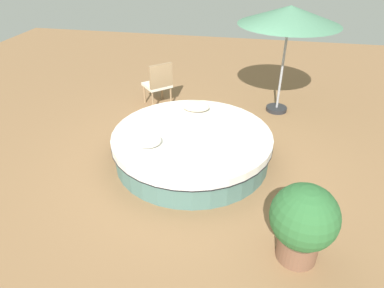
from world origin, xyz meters
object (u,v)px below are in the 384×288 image
at_px(round_bed, 192,146).
at_px(patio_chair, 159,82).
at_px(throw_pillow_0, 196,106).
at_px(patio_umbrella, 290,16).
at_px(throw_pillow_1, 147,140).
at_px(planter, 303,221).

height_order(round_bed, patio_chair, patio_chair).
height_order(throw_pillow_0, patio_chair, patio_chair).
bearing_deg(patio_umbrella, throw_pillow_1, -127.40).
bearing_deg(planter, throw_pillow_0, 123.22).
relative_size(throw_pillow_1, patio_umbrella, 0.21).
xyz_separation_m(throw_pillow_1, patio_umbrella, (2.04, 2.67, 1.36)).
xyz_separation_m(throw_pillow_0, throw_pillow_1, (-0.51, -1.31, -0.01)).
bearing_deg(round_bed, throw_pillow_0, 96.64).
height_order(round_bed, planter, planter).
distance_m(patio_umbrella, planter, 4.19).
bearing_deg(planter, patio_umbrella, 92.49).
xyz_separation_m(throw_pillow_0, patio_chair, (-1.01, 1.11, -0.04)).
height_order(throw_pillow_1, patio_chair, patio_chair).
xyz_separation_m(throw_pillow_0, patio_umbrella, (1.53, 1.36, 1.35)).
bearing_deg(round_bed, throw_pillow_1, -141.77).
distance_m(round_bed, patio_umbrella, 3.11).
bearing_deg(patio_chair, patio_umbrella, -37.46).
distance_m(throw_pillow_0, patio_chair, 1.50).
distance_m(round_bed, throw_pillow_0, 0.90).
relative_size(throw_pillow_0, patio_chair, 0.52).
relative_size(throw_pillow_1, planter, 0.44).
bearing_deg(patio_chair, throw_pillow_0, -90.81).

